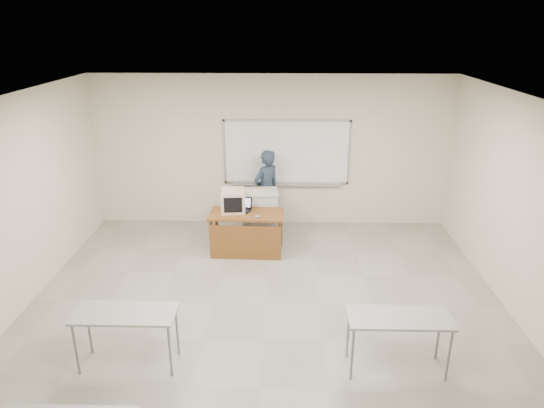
{
  "coord_description": "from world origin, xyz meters",
  "views": [
    {
      "loc": [
        0.25,
        -5.29,
        3.93
      ],
      "look_at": [
        0.06,
        2.2,
        1.08
      ],
      "focal_mm": 32.0,
      "sensor_mm": 36.0,
      "label": 1
    }
  ],
  "objects_px": {
    "laptop": "(242,207)",
    "mouse": "(257,217)",
    "presenter": "(266,190)",
    "instructor_desk": "(246,227)",
    "crt_monitor": "(233,200)",
    "whiteboard": "(287,153)",
    "podium": "(260,215)",
    "keyboard": "(254,189)"
  },
  "relations": [
    {
      "from": "crt_monitor",
      "to": "laptop",
      "type": "xyz_separation_m",
      "value": [
        0.15,
        0.03,
        -0.13
      ]
    },
    {
      "from": "instructor_desk",
      "to": "crt_monitor",
      "type": "relative_size",
      "value": 2.81
    },
    {
      "from": "instructor_desk",
      "to": "laptop",
      "type": "relative_size",
      "value": 4.39
    },
    {
      "from": "instructor_desk",
      "to": "mouse",
      "type": "height_order",
      "value": "mouse"
    },
    {
      "from": "instructor_desk",
      "to": "podium",
      "type": "distance_m",
      "value": 0.74
    },
    {
      "from": "podium",
      "to": "keyboard",
      "type": "xyz_separation_m",
      "value": [
        -0.11,
        0.08,
        0.49
      ]
    },
    {
      "from": "crt_monitor",
      "to": "presenter",
      "type": "height_order",
      "value": "presenter"
    },
    {
      "from": "whiteboard",
      "to": "keyboard",
      "type": "relative_size",
      "value": 5.85
    },
    {
      "from": "laptop",
      "to": "mouse",
      "type": "distance_m",
      "value": 0.46
    },
    {
      "from": "podium",
      "to": "keyboard",
      "type": "bearing_deg",
      "value": 137.25
    },
    {
      "from": "whiteboard",
      "to": "laptop",
      "type": "distance_m",
      "value": 1.6
    },
    {
      "from": "whiteboard",
      "to": "instructor_desk",
      "type": "xyz_separation_m",
      "value": [
        -0.7,
        -1.48,
        -0.96
      ]
    },
    {
      "from": "mouse",
      "to": "keyboard",
      "type": "xyz_separation_m",
      "value": [
        -0.11,
        0.88,
        0.2
      ]
    },
    {
      "from": "laptop",
      "to": "mouse",
      "type": "height_order",
      "value": "laptop"
    },
    {
      "from": "instructor_desk",
      "to": "laptop",
      "type": "xyz_separation_m",
      "value": [
        -0.1,
        0.26,
        0.28
      ]
    },
    {
      "from": "instructor_desk",
      "to": "presenter",
      "type": "height_order",
      "value": "presenter"
    },
    {
      "from": "instructor_desk",
      "to": "presenter",
      "type": "relative_size",
      "value": 0.81
    },
    {
      "from": "instructor_desk",
      "to": "mouse",
      "type": "xyz_separation_m",
      "value": [
        0.2,
        -0.09,
        0.25
      ]
    },
    {
      "from": "podium",
      "to": "presenter",
      "type": "relative_size",
      "value": 0.59
    },
    {
      "from": "whiteboard",
      "to": "instructor_desk",
      "type": "distance_m",
      "value": 1.89
    },
    {
      "from": "podium",
      "to": "presenter",
      "type": "bearing_deg",
      "value": 70.94
    },
    {
      "from": "mouse",
      "to": "keyboard",
      "type": "relative_size",
      "value": 0.23
    },
    {
      "from": "mouse",
      "to": "laptop",
      "type": "bearing_deg",
      "value": 147.11
    },
    {
      "from": "instructor_desk",
      "to": "mouse",
      "type": "relative_size",
      "value": 13.19
    },
    {
      "from": "whiteboard",
      "to": "laptop",
      "type": "xyz_separation_m",
      "value": [
        -0.8,
        -1.22,
        -0.68
      ]
    },
    {
      "from": "laptop",
      "to": "mouse",
      "type": "relative_size",
      "value": 3.0
    },
    {
      "from": "instructor_desk",
      "to": "laptop",
      "type": "distance_m",
      "value": 0.4
    },
    {
      "from": "laptop",
      "to": "presenter",
      "type": "bearing_deg",
      "value": 82.25
    },
    {
      "from": "crt_monitor",
      "to": "presenter",
      "type": "distance_m",
      "value": 1.09
    },
    {
      "from": "keyboard",
      "to": "presenter",
      "type": "distance_m",
      "value": 0.46
    },
    {
      "from": "podium",
      "to": "crt_monitor",
      "type": "relative_size",
      "value": 2.05
    },
    {
      "from": "podium",
      "to": "crt_monitor",
      "type": "xyz_separation_m",
      "value": [
        -0.45,
        -0.47,
        0.46
      ]
    },
    {
      "from": "mouse",
      "to": "presenter",
      "type": "relative_size",
      "value": 0.06
    },
    {
      "from": "whiteboard",
      "to": "presenter",
      "type": "height_order",
      "value": "whiteboard"
    },
    {
      "from": "mouse",
      "to": "presenter",
      "type": "distance_m",
      "value": 1.26
    },
    {
      "from": "presenter",
      "to": "crt_monitor",
      "type": "bearing_deg",
      "value": 16.24
    },
    {
      "from": "instructor_desk",
      "to": "podium",
      "type": "height_order",
      "value": "podium"
    },
    {
      "from": "whiteboard",
      "to": "presenter",
      "type": "distance_m",
      "value": 0.84
    },
    {
      "from": "laptop",
      "to": "whiteboard",
      "type": "bearing_deg",
      "value": 73.33
    },
    {
      "from": "instructor_desk",
      "to": "crt_monitor",
      "type": "height_order",
      "value": "crt_monitor"
    },
    {
      "from": "podium",
      "to": "presenter",
      "type": "xyz_separation_m",
      "value": [
        0.11,
        0.45,
        0.33
      ]
    },
    {
      "from": "crt_monitor",
      "to": "instructor_desk",
      "type": "bearing_deg",
      "value": -48.74
    }
  ]
}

